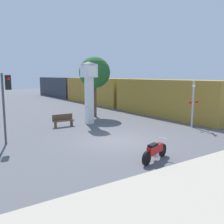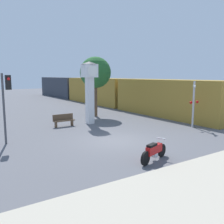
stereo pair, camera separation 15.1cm
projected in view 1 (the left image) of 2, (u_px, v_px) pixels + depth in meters
name	position (u px, v px, depth m)	size (l,w,h in m)	color
ground_plane	(117.00, 141.00, 14.54)	(120.00, 120.00, 0.00)	#56565B
motorcycle	(155.00, 151.00, 11.14)	(2.03, 0.79, 0.93)	black
clock_tower	(89.00, 83.00, 19.35)	(1.22, 1.22, 4.85)	white
freight_train	(96.00, 91.00, 34.02)	(2.80, 38.75, 3.40)	olive
traffic_light	(6.00, 96.00, 13.59)	(0.50, 0.35, 3.92)	#47474C
railroad_crossing_signal	(193.00, 102.00, 18.21)	(0.90, 0.82, 3.39)	#B7B7BC
street_tree	(95.00, 73.00, 22.69)	(2.84, 2.84, 5.48)	brown
bench	(63.00, 120.00, 18.63)	(1.60, 0.44, 0.92)	brown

